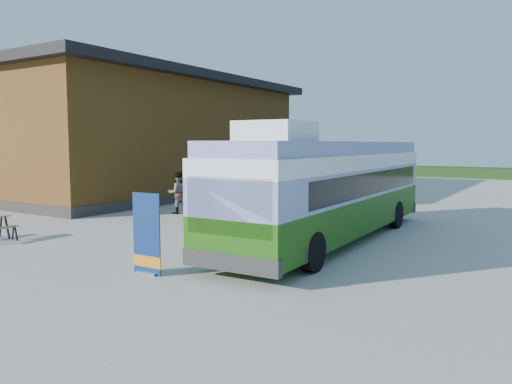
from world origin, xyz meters
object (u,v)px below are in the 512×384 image
Objects in this scene: bus at (331,186)px; person_a at (333,189)px; banner at (147,241)px; slurry_tanker at (359,172)px; person_b at (178,193)px.

bus reaches higher than person_a.
slurry_tanker is (-4.11, 25.94, 0.39)m from banner.
bus is 2.17× the size of slurry_tanker.
slurry_tanker is (-2.31, 10.06, 0.39)m from person_a.
bus is 6.93m from banner.
person_a is at bearing 95.22° from banner.
person_a is 0.29× the size of slurry_tanker.
slurry_tanker reaches higher than person_b.
bus is 10.21m from person_a.
banner reaches higher than person_b.
banner reaches higher than person_a.
banner is 26.26m from slurry_tanker.
person_b is at bearing -99.14° from slurry_tanker.
bus is 6.12× the size of banner.
banner is at bearing -81.76° from slurry_tanker.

